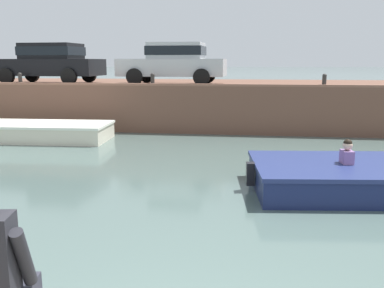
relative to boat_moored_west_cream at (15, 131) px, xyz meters
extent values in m
plane|color=#4C605B|center=(6.99, -4.16, -0.28)|extent=(400.00, 400.00, 0.00)
cube|color=brown|center=(6.99, 4.89, 0.56)|extent=(60.00, 6.00, 1.69)
cube|color=brown|center=(6.99, 2.01, 1.45)|extent=(60.00, 0.24, 0.08)
cube|color=silver|center=(0.28, 0.01, -0.04)|extent=(5.63, 2.06, 0.49)
cube|color=white|center=(0.28, 0.01, 0.24)|extent=(5.69, 2.12, 0.08)
cube|color=brown|center=(0.70, 0.03, 0.14)|extent=(0.31, 1.66, 0.06)
cube|color=brown|center=(10.24, -4.38, 0.15)|extent=(0.46, 2.10, 0.06)
cube|color=black|center=(7.64, -4.65, 0.06)|extent=(0.18, 0.22, 0.45)
cube|color=#8C669E|center=(9.51, -4.45, 0.33)|extent=(0.23, 0.34, 0.44)
sphere|color=beige|center=(9.51, -4.45, 0.65)|extent=(0.19, 0.19, 0.19)
sphere|color=black|center=(9.51, -4.45, 0.69)|extent=(0.17, 0.17, 0.17)
cube|color=black|center=(-0.30, 3.28, 2.03)|extent=(4.19, 1.96, 0.64)
cube|color=black|center=(-0.13, 3.27, 2.65)|extent=(2.13, 1.65, 0.60)
cube|color=black|center=(-0.13, 3.27, 2.65)|extent=(2.21, 1.69, 0.33)
cylinder|color=black|center=(-1.61, 2.44, 1.71)|extent=(0.61, 0.21, 0.60)
cylinder|color=black|center=(-1.53, 4.24, 1.71)|extent=(0.61, 0.21, 0.60)
cylinder|color=black|center=(0.93, 2.32, 1.71)|extent=(0.61, 0.21, 0.60)
cylinder|color=black|center=(1.02, 4.12, 1.71)|extent=(0.61, 0.21, 0.60)
cube|color=#B7BABC|center=(4.66, 3.28, 2.03)|extent=(4.06, 1.80, 0.64)
cube|color=#B7BABC|center=(4.82, 3.28, 2.65)|extent=(2.05, 1.53, 0.60)
cube|color=black|center=(4.82, 3.28, 2.65)|extent=(2.13, 1.57, 0.33)
cylinder|color=black|center=(3.39, 2.47, 1.71)|extent=(0.61, 0.20, 0.60)
cylinder|color=black|center=(3.45, 4.18, 1.71)|extent=(0.61, 0.20, 0.60)
cylinder|color=black|center=(5.87, 2.39, 1.71)|extent=(0.61, 0.20, 0.60)
cylinder|color=black|center=(5.93, 4.09, 1.71)|extent=(0.61, 0.20, 0.60)
cylinder|color=#2D2B28|center=(-0.90, 2.14, 1.58)|extent=(0.14, 0.14, 0.35)
sphere|color=#2D2B28|center=(-0.90, 2.14, 1.78)|extent=(0.15, 0.15, 0.15)
cylinder|color=#2D2B28|center=(4.14, 2.14, 1.58)|extent=(0.14, 0.14, 0.35)
sphere|color=#2D2B28|center=(4.14, 2.14, 1.78)|extent=(0.15, 0.15, 0.15)
cylinder|color=#2D2B28|center=(10.09, 2.14, 1.58)|extent=(0.14, 0.14, 0.35)
sphere|color=#2D2B28|center=(10.09, 2.14, 1.78)|extent=(0.15, 0.15, 0.15)
cylinder|color=black|center=(6.15, -10.53, 1.00)|extent=(0.14, 0.30, 0.47)
camera|label=1|loc=(7.58, -12.95, 2.26)|focal=40.00mm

